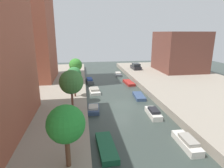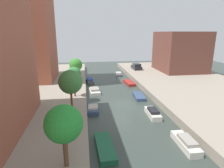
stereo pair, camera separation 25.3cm
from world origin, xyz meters
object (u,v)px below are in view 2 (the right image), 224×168
Objects in this scene: moored_boat_left_3 at (95,91)px; moored_boat_right_3 at (139,96)px; street_tree_3 at (76,65)px; moored_boat_left_1 at (105,147)px; low_block_right at (180,51)px; moored_boat_right_2 at (153,113)px; street_tree_1 at (71,82)px; moored_boat_right_1 at (186,143)px; moored_boat_left_2 at (93,109)px; moored_boat_left_4 at (90,81)px; street_tree_0 at (64,124)px; apartment_tower_far at (24,23)px; parked_car at (136,67)px; moored_boat_right_5 at (119,74)px; street_tree_2 at (74,74)px; moored_boat_right_4 at (129,83)px.

moored_boat_right_3 is (6.86, -3.73, -0.10)m from moored_boat_left_3.
street_tree_3 reaches higher than moored_boat_left_1.
low_block_right is 27.53m from moored_boat_right_2.
street_tree_1 is 1.42× the size of moored_boat_right_1.
moored_boat_left_2 is at bearing 56.13° from street_tree_1.
street_tree_1 is at bearing -97.85° from moored_boat_left_4.
moored_boat_left_1 is at bearing -59.52° from street_tree_1.
street_tree_1 is 10.83m from moored_boat_right_2.
moored_boat_right_3 is (9.99, 7.91, -4.77)m from street_tree_1.
street_tree_0 is 8.09m from street_tree_1.
street_tree_3 reaches higher than moored_boat_left_4.
street_tree_0 is at bearing -71.08° from apartment_tower_far.
moored_boat_right_5 is at bearing -157.51° from parked_car.
moored_boat_left_3 is 0.98× the size of moored_boat_right_3.
moored_boat_left_4 is (-12.16, -7.96, -1.23)m from parked_car.
moored_boat_right_3 is (6.95, 13.09, -0.02)m from moored_boat_left_1.
moored_boat_left_4 is at bearing -167.57° from low_block_right.
moored_boat_right_2 reaches higher than moored_boat_right_3.
street_tree_2 is 0.96× the size of moored_boat_left_1.
street_tree_2 reaches higher than moored_boat_right_2.
moored_boat_left_3 is 1.06× the size of moored_boat_right_2.
low_block_right is at bearing -17.38° from parked_car.
moored_boat_left_3 is at bearing -127.74° from parked_car.
moored_boat_left_3 reaches higher than moored_boat_left_1.
moored_boat_right_1 is 0.86× the size of moored_boat_right_4.
apartment_tower_far is at bearing 128.24° from moored_boat_right_1.
low_block_right is 29.58m from street_tree_2.
street_tree_0 is (9.37, -27.34, -7.54)m from apartment_tower_far.
moored_boat_left_3 reaches higher than moored_boat_right_3.
moored_boat_right_1 reaches higher than moored_boat_left_2.
moored_boat_left_2 is 8.04m from moored_boat_left_3.
street_tree_0 is 0.85× the size of street_tree_1.
moored_boat_left_1 is 14.82m from moored_boat_right_3.
moored_boat_right_3 is (0.24, 6.95, -0.17)m from moored_boat_right_2.
street_tree_2 is 1.04× the size of moored_boat_left_4.
moored_boat_right_3 is at bearing -133.14° from low_block_right.
moored_boat_left_2 is (11.82, -15.65, -11.44)m from apartment_tower_far.
low_block_right is 34.06m from street_tree_1.
street_tree_2 is 1.07× the size of parked_car.
moored_boat_right_3 is at bearing -28.53° from moored_boat_left_3.
street_tree_1 reaches higher than moored_boat_right_5.
parked_car reaches higher than moored_boat_right_1.
low_block_right is 23.19m from moored_boat_left_4.
parked_car is at bearing 52.26° from moored_boat_left_3.
moored_boat_right_1 is at bearing 12.23° from street_tree_0.
street_tree_0 reaches higher than moored_boat_left_4.
street_tree_3 is at bearing 102.58° from moored_boat_left_2.
street_tree_0 is 1.19× the size of moored_boat_left_3.
street_tree_1 is 12.76m from moored_boat_right_1.
street_tree_0 reaches higher than moored_boat_left_2.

